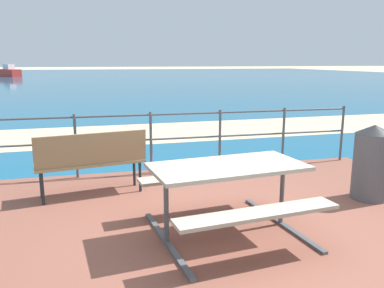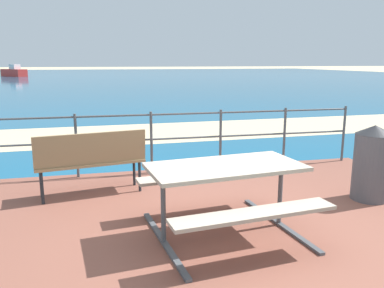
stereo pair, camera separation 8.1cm
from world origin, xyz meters
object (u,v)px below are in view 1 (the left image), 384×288
(trash_bin, at_px, (372,162))
(boat_mid, at_px, (7,72))
(park_bench, at_px, (91,158))
(picnic_table, at_px, (228,181))

(trash_bin, bearing_deg, boat_mid, 106.30)
(park_bench, bearing_deg, trash_bin, 154.69)
(picnic_table, distance_m, boat_mid, 49.34)
(trash_bin, bearing_deg, picnic_table, -165.09)
(park_bench, bearing_deg, boat_mid, -87.96)
(trash_bin, xyz_separation_m, boat_mid, (-13.85, 47.36, -0.04))
(picnic_table, bearing_deg, boat_mid, 96.56)
(park_bench, distance_m, trash_bin, 3.74)
(boat_mid, bearing_deg, park_bench, 153.97)
(park_bench, height_order, trash_bin, trash_bin)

